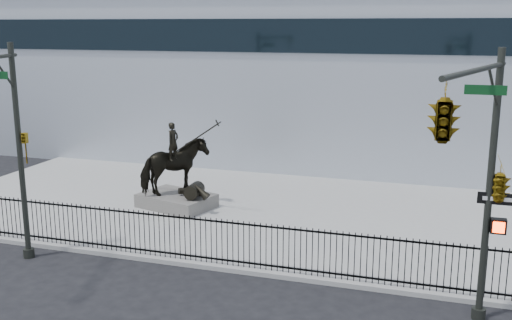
% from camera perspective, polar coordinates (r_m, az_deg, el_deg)
% --- Properties ---
extents(ground, '(120.00, 120.00, 0.00)m').
position_cam_1_polar(ground, '(17.97, -2.97, -11.99)').
color(ground, black).
rests_on(ground, ground).
extents(plaza, '(30.00, 12.00, 0.15)m').
position_cam_1_polar(plaza, '(24.17, 2.89, -5.19)').
color(plaza, '#9C9C99').
rests_on(plaza, ground).
extents(building, '(44.00, 14.00, 9.00)m').
position_cam_1_polar(building, '(35.85, 8.35, 7.81)').
color(building, '#B4BBC4').
rests_on(building, ground).
extents(picket_fence, '(22.10, 0.10, 1.50)m').
position_cam_1_polar(picket_fence, '(18.70, -1.64, -7.96)').
color(picket_fence, black).
rests_on(picket_fence, plaza).
extents(statue_plinth, '(3.31, 2.68, 0.54)m').
position_cam_1_polar(statue_plinth, '(24.99, -7.57, -3.85)').
color(statue_plinth, '#585551').
rests_on(statue_plinth, plaza).
extents(equestrian_statue, '(3.59, 2.72, 3.14)m').
position_cam_1_polar(equestrian_statue, '(24.59, -7.57, -0.73)').
color(equestrian_statue, black).
rests_on(equestrian_statue, statue_plinth).
extents(traffic_signal_left, '(1.52, 4.84, 7.00)m').
position_cam_1_polar(traffic_signal_left, '(19.59, -22.62, 1.52)').
color(traffic_signal_left, '#262923').
rests_on(traffic_signal_left, ground).
extents(traffic_signal_right, '(2.17, 6.86, 7.00)m').
position_cam_1_polar(traffic_signal_right, '(13.53, 20.07, 0.60)').
color(traffic_signal_right, '#262923').
rests_on(traffic_signal_right, ground).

